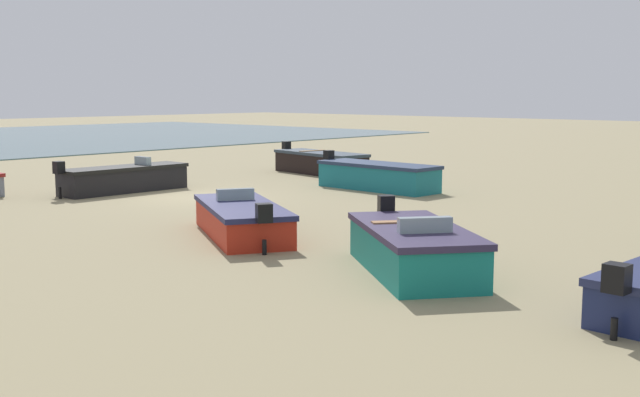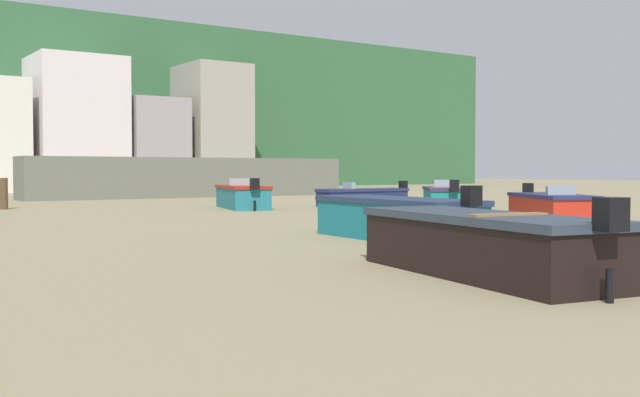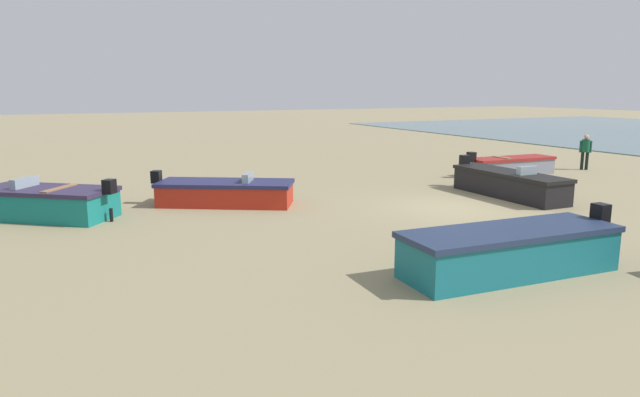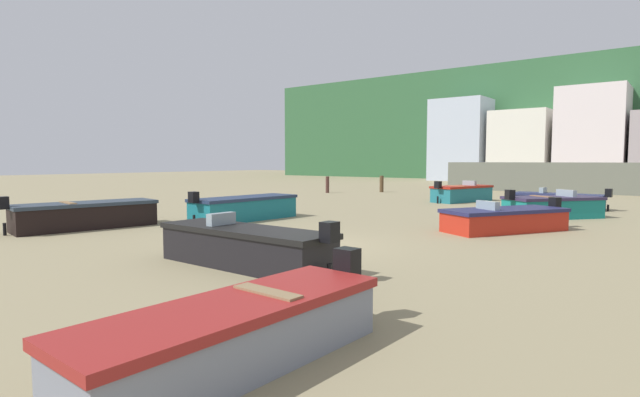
{
  "view_description": "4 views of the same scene",
  "coord_description": "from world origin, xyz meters",
  "px_view_note": "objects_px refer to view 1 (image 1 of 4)",
  "views": [
    {
      "loc": [
        15.86,
        20.0,
        3.36
      ],
      "look_at": [
        2.73,
        8.1,
        0.96
      ],
      "focal_mm": 43.74,
      "sensor_mm": 36.0,
      "label": 1
    },
    {
      "loc": [
        -16.44,
        -9.61,
        1.57
      ],
      "look_at": [
        -1.5,
        12.38,
        0.54
      ],
      "focal_mm": 42.12,
      "sensor_mm": 36.0,
      "label": 2
    },
    {
      "loc": [
        -13.9,
        11.49,
        3.69
      ],
      "look_at": [
        -2.06,
        5.79,
        1.14
      ],
      "focal_mm": 31.9,
      "sensor_mm": 36.0,
      "label": 3
    },
    {
      "loc": [
        8.68,
        -10.39,
        2.38
      ],
      "look_at": [
        -4.68,
        7.0,
        0.68
      ],
      "focal_mm": 27.45,
      "sensor_mm": 36.0,
      "label": 4
    }
  ],
  "objects_px": {
    "boat_teal_2": "(414,249)",
    "boat_red_5": "(242,220)",
    "boat_black_3": "(320,163)",
    "boat_black_6": "(124,179)",
    "boat_teal_0": "(378,176)"
  },
  "relations": [
    {
      "from": "boat_teal_2",
      "to": "boat_red_5",
      "type": "height_order",
      "value": "boat_teal_2"
    },
    {
      "from": "boat_teal_2",
      "to": "boat_red_5",
      "type": "distance_m",
      "value": 5.22
    },
    {
      "from": "boat_teal_2",
      "to": "boat_black_3",
      "type": "distance_m",
      "value": 18.26
    },
    {
      "from": "boat_black_6",
      "to": "boat_black_3",
      "type": "bearing_deg",
      "value": 84.75
    },
    {
      "from": "boat_teal_0",
      "to": "boat_teal_2",
      "type": "xyz_separation_m",
      "value": [
        9.63,
        8.38,
        -0.02
      ]
    },
    {
      "from": "boat_teal_0",
      "to": "boat_black_6",
      "type": "height_order",
      "value": "boat_teal_0"
    },
    {
      "from": "boat_teal_0",
      "to": "boat_black_6",
      "type": "bearing_deg",
      "value": -40.66
    },
    {
      "from": "boat_teal_2",
      "to": "boat_red_5",
      "type": "relative_size",
      "value": 0.91
    },
    {
      "from": "boat_black_3",
      "to": "boat_black_6",
      "type": "height_order",
      "value": "boat_black_3"
    },
    {
      "from": "boat_black_3",
      "to": "boat_teal_2",
      "type": "bearing_deg",
      "value": 57.65
    },
    {
      "from": "boat_black_3",
      "to": "boat_black_6",
      "type": "xyz_separation_m",
      "value": [
        9.0,
        -0.94,
        -0.02
      ]
    },
    {
      "from": "boat_black_3",
      "to": "boat_black_6",
      "type": "relative_size",
      "value": 1.04
    },
    {
      "from": "boat_black_3",
      "to": "boat_red_5",
      "type": "distance_m",
      "value": 14.52
    },
    {
      "from": "boat_black_3",
      "to": "boat_black_6",
      "type": "distance_m",
      "value": 9.05
    },
    {
      "from": "boat_red_5",
      "to": "boat_black_6",
      "type": "height_order",
      "value": "boat_black_6"
    }
  ]
}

